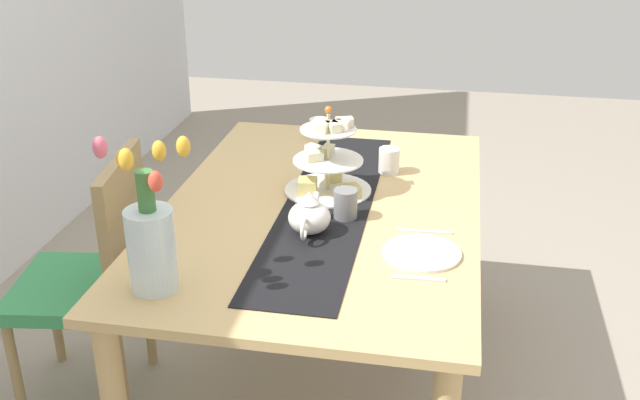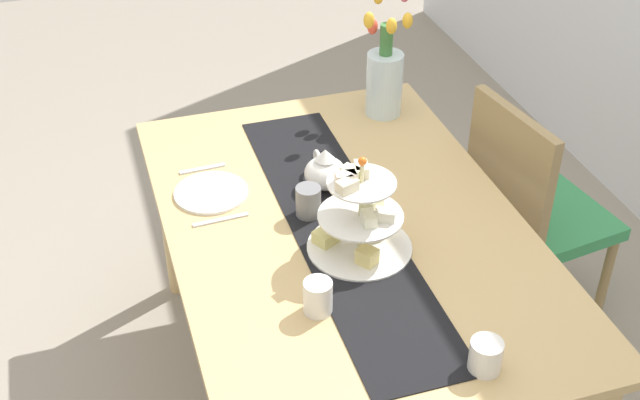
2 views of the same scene
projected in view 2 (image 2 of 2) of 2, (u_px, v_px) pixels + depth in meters
ground_plane at (343, 394)px, 2.91m from camera, size 8.00×8.00×0.00m
dining_table at (346, 251)px, 2.54m from camera, size 1.57×1.03×0.73m
chair_left at (529, 207)px, 2.94m from camera, size 0.48×0.48×0.91m
table_runner at (340, 226)px, 2.48m from camera, size 1.32×0.28×0.00m
tiered_cake_stand at (360, 220)px, 2.34m from camera, size 0.30×0.30×0.30m
teapot at (325, 172)px, 2.61m from camera, size 0.24×0.13×0.14m
tulip_vase at (385, 75)px, 2.95m from camera, size 0.20×0.21×0.44m
cream_jug at (486, 356)px, 2.00m from camera, size 0.08×0.08×0.08m
dinner_plate_left at (211, 193)px, 2.62m from camera, size 0.23×0.23×0.01m
fork_left at (202, 169)px, 2.73m from camera, size 0.02×0.15×0.01m
knife_left at (221, 220)px, 2.50m from camera, size 0.02×0.17×0.01m
mug_grey at (308, 201)px, 2.50m from camera, size 0.08×0.08×0.09m
mug_white_text at (318, 297)px, 2.16m from camera, size 0.08×0.08×0.09m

